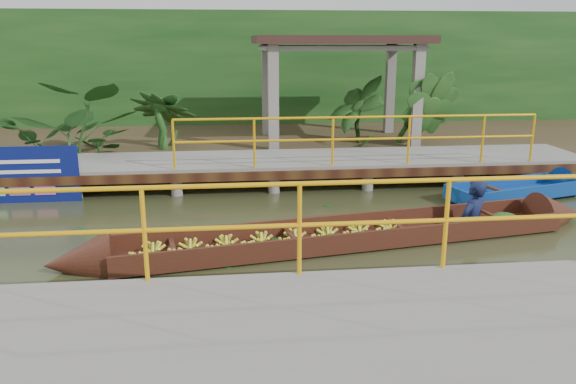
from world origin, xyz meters
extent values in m
plane|color=#32381C|center=(0.00, 0.00, 0.00)|extent=(80.00, 80.00, 0.00)
cube|color=#372E1B|center=(0.00, 7.50, 0.23)|extent=(30.00, 8.00, 0.45)
cube|color=slate|center=(0.00, 3.50, 0.50)|extent=(16.00, 2.00, 0.15)
cube|color=black|center=(0.00, 2.50, 0.42)|extent=(16.00, 0.12, 0.18)
cylinder|color=#FFB00D|center=(2.75, 2.55, 1.57)|extent=(7.50, 0.05, 0.05)
cylinder|color=#FFB00D|center=(2.75, 2.55, 1.12)|extent=(7.50, 0.05, 0.05)
cylinder|color=#FFB00D|center=(2.75, 2.55, 1.07)|extent=(0.05, 0.05, 1.00)
cylinder|color=slate|center=(-4.00, 2.70, 0.22)|extent=(0.24, 0.24, 0.55)
cylinder|color=slate|center=(-4.00, 4.30, 0.22)|extent=(0.24, 0.24, 0.55)
cylinder|color=slate|center=(-2.00, 2.70, 0.22)|extent=(0.24, 0.24, 0.55)
cylinder|color=slate|center=(-2.00, 4.30, 0.22)|extent=(0.24, 0.24, 0.55)
cylinder|color=slate|center=(0.00, 2.70, 0.22)|extent=(0.24, 0.24, 0.55)
cylinder|color=slate|center=(0.00, 4.30, 0.22)|extent=(0.24, 0.24, 0.55)
cylinder|color=slate|center=(2.00, 2.70, 0.22)|extent=(0.24, 0.24, 0.55)
cylinder|color=slate|center=(2.00, 4.30, 0.22)|extent=(0.24, 0.24, 0.55)
cylinder|color=slate|center=(4.00, 2.70, 0.22)|extent=(0.24, 0.24, 0.55)
cylinder|color=slate|center=(4.00, 4.30, 0.22)|extent=(0.24, 0.24, 0.55)
cylinder|color=slate|center=(6.00, 2.70, 0.22)|extent=(0.24, 0.24, 0.55)
cylinder|color=slate|center=(6.00, 4.30, 0.22)|extent=(0.24, 0.24, 0.55)
cylinder|color=slate|center=(0.00, 2.70, 0.22)|extent=(0.24, 0.24, 0.55)
cube|color=slate|center=(1.00, -4.20, 0.30)|extent=(18.00, 2.40, 0.70)
cylinder|color=#FFB00D|center=(1.00, -3.05, 1.65)|extent=(10.00, 0.05, 0.05)
cylinder|color=#FFB00D|center=(1.00, -3.05, 1.20)|extent=(10.00, 0.05, 0.05)
cylinder|color=#FFB00D|center=(1.00, -3.05, 1.15)|extent=(0.05, 0.05, 1.00)
cube|color=slate|center=(1.20, 5.10, 1.60)|extent=(0.25, 0.25, 2.80)
cube|color=slate|center=(4.80, 5.10, 1.60)|extent=(0.25, 0.25, 2.80)
cube|color=slate|center=(1.20, 7.50, 1.60)|extent=(0.25, 0.25, 2.80)
cube|color=slate|center=(4.80, 7.50, 1.60)|extent=(0.25, 0.25, 2.80)
cube|color=slate|center=(3.00, 6.30, 2.90)|extent=(4.00, 2.60, 0.12)
cube|color=#341E1A|center=(3.00, 6.30, 3.10)|extent=(4.40, 3.00, 0.20)
cube|color=#133D13|center=(0.00, 10.00, 2.00)|extent=(30.00, 0.80, 4.00)
cube|color=#34190E|center=(1.89, -0.47, 0.05)|extent=(7.19, 2.11, 0.05)
cube|color=#34190E|center=(1.81, -0.03, 0.18)|extent=(7.05, 1.28, 0.30)
cube|color=#34190E|center=(1.97, -0.91, 0.18)|extent=(7.05, 1.28, 0.30)
cone|color=#34190E|center=(-2.02, -1.15, 0.13)|extent=(1.03, 1.00, 0.86)
cone|color=#34190E|center=(5.81, 0.22, 0.13)|extent=(1.03, 1.00, 0.86)
ellipsoid|color=#133D13|center=(4.71, 0.03, 0.14)|extent=(0.56, 0.47, 0.23)
imported|color=#10183C|center=(4.09, -0.08, 0.87)|extent=(0.69, 0.64, 1.59)
cube|color=navy|center=(5.75, 1.70, 0.09)|extent=(2.89, 1.58, 0.09)
cube|color=navy|center=(5.63, 2.10, 0.20)|extent=(2.67, 0.84, 0.28)
cube|color=navy|center=(5.86, 1.31, 0.20)|extent=(2.67, 0.84, 0.28)
cube|color=navy|center=(4.42, 1.31, 0.20)|extent=(0.29, 0.81, 0.28)
cone|color=navy|center=(7.25, 2.15, 0.15)|extent=(0.75, 0.90, 0.77)
cube|color=black|center=(5.30, 1.57, 0.24)|extent=(0.32, 0.82, 0.05)
imported|color=#133D13|center=(-3.50, 5.30, 1.23)|extent=(1.25, 1.25, 1.57)
imported|color=#133D13|center=(-1.50, 5.30, 1.23)|extent=(1.25, 1.25, 1.57)
imported|color=#133D13|center=(3.50, 5.30, 1.23)|extent=(1.25, 1.25, 1.57)
imported|color=#133D13|center=(5.00, 5.30, 1.23)|extent=(1.25, 1.25, 1.57)
camera|label=1|loc=(0.08, -8.60, 3.07)|focal=35.00mm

